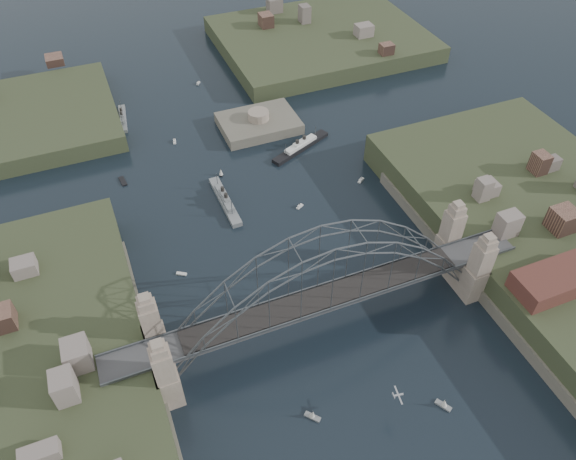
% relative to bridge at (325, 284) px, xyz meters
% --- Properties ---
extents(ground, '(500.00, 500.00, 0.00)m').
position_rel_bridge_xyz_m(ground, '(0.00, 0.00, -12.32)').
color(ground, black).
rests_on(ground, ground).
extents(bridge, '(84.00, 13.80, 24.60)m').
position_rel_bridge_xyz_m(bridge, '(0.00, 0.00, 0.00)').
color(bridge, '#464649').
rests_on(bridge, ground).
extents(shore_west, '(50.50, 90.00, 12.00)m').
position_rel_bridge_xyz_m(shore_west, '(-57.32, 0.00, -10.35)').
color(shore_west, '#323A21').
rests_on(shore_west, ground).
extents(shore_east, '(50.50, 90.00, 12.00)m').
position_rel_bridge_xyz_m(shore_east, '(57.32, 0.00, -10.35)').
color(shore_east, '#323A21').
rests_on(shore_east, ground).
extents(headland_nw, '(60.00, 45.00, 9.00)m').
position_rel_bridge_xyz_m(headland_nw, '(-55.00, 95.00, -11.82)').
color(headland_nw, '#323A21').
rests_on(headland_nw, ground).
extents(headland_ne, '(70.00, 55.00, 9.50)m').
position_rel_bridge_xyz_m(headland_ne, '(50.00, 110.00, -11.57)').
color(headland_ne, '#323A21').
rests_on(headland_ne, ground).
extents(fort_island, '(22.00, 16.00, 9.40)m').
position_rel_bridge_xyz_m(fort_island, '(12.00, 70.00, -12.66)').
color(fort_island, '#5C584B').
rests_on(fort_island, ground).
extents(wharf_shed, '(20.00, 8.00, 4.00)m').
position_rel_bridge_xyz_m(wharf_shed, '(44.00, -14.00, -2.32)').
color(wharf_shed, '#592D26').
rests_on(wharf_shed, shore_east).
extents(naval_cruiser_near, '(2.86, 18.74, 5.61)m').
position_rel_bridge_xyz_m(naval_cruiser_near, '(-6.99, 42.07, -11.45)').
color(naval_cruiser_near, gray).
rests_on(naval_cruiser_near, ground).
extents(naval_cruiser_far, '(3.65, 14.20, 4.75)m').
position_rel_bridge_xyz_m(naval_cruiser_far, '(-23.87, 88.71, -11.58)').
color(naval_cruiser_far, gray).
rests_on(naval_cruiser_far, ground).
extents(ocean_liner, '(19.27, 10.56, 4.88)m').
position_rel_bridge_xyz_m(ocean_liner, '(19.16, 55.93, -11.57)').
color(ocean_liner, black).
rests_on(ocean_liner, ground).
extents(aeroplane, '(1.92, 3.49, 0.51)m').
position_rel_bridge_xyz_m(aeroplane, '(3.47, -22.01, -5.94)').
color(aeroplane, '#B0B2B8').
extents(small_boat_a, '(2.30, 1.84, 0.45)m').
position_rel_bridge_xyz_m(small_boat_a, '(-22.76, 23.38, -12.17)').
color(small_boat_a, white).
rests_on(small_boat_a, ground).
extents(small_boat_b, '(2.09, 1.55, 1.43)m').
position_rel_bridge_xyz_m(small_boat_b, '(9.52, 33.79, -12.03)').
color(small_boat_b, white).
rests_on(small_boat_b, ground).
extents(small_boat_c, '(2.65, 2.84, 2.38)m').
position_rel_bridge_xyz_m(small_boat_c, '(-9.75, -17.38, -11.56)').
color(small_boat_c, white).
rests_on(small_boat_c, ground).
extents(small_boat_d, '(2.30, 1.96, 1.43)m').
position_rel_bridge_xyz_m(small_boat_d, '(28.12, 37.19, -12.04)').
color(small_boat_d, white).
rests_on(small_boat_d, ground).
extents(small_boat_e, '(1.70, 4.01, 0.45)m').
position_rel_bridge_xyz_m(small_boat_e, '(-28.95, 60.02, -12.17)').
color(small_boat_e, white).
rests_on(small_boat_e, ground).
extents(small_boat_f, '(1.33, 1.53, 2.38)m').
position_rel_bridge_xyz_m(small_boat_f, '(-4.68, 52.97, -11.28)').
color(small_boat_f, white).
rests_on(small_boat_f, ground).
extents(small_boat_g, '(2.37, 3.09, 2.38)m').
position_rel_bridge_xyz_m(small_boat_g, '(12.54, -24.14, -11.57)').
color(small_boat_g, white).
rests_on(small_boat_g, ground).
extents(small_boat_h, '(1.15, 2.27, 1.43)m').
position_rel_bridge_xyz_m(small_boat_h, '(-12.42, 72.12, -12.04)').
color(small_boat_h, white).
rests_on(small_boat_h, ground).
extents(small_boat_i, '(2.13, 2.45, 0.45)m').
position_rel_bridge_xyz_m(small_boat_i, '(35.26, 19.04, -12.17)').
color(small_boat_i, white).
rests_on(small_boat_i, ground).
extents(small_boat_k, '(1.84, 2.09, 1.43)m').
position_rel_bridge_xyz_m(small_boat_k, '(2.33, 100.69, -12.04)').
color(small_boat_k, white).
rests_on(small_boat_k, ground).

